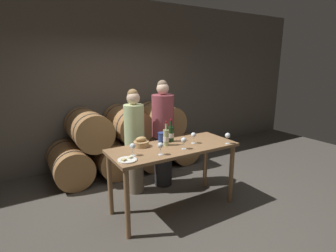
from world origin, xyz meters
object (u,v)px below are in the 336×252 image
object	(u,v)px
bread_basket	(141,143)
wine_glass_center	(184,141)
wine_glass_far_right	(228,136)
cheese_plate	(127,160)
person_right	(163,134)
wine_glass_right	(193,135)
blue_crock	(162,137)
wine_glass_far_left	(133,147)
wine_bottle_red	(171,134)
tasting_table	(173,155)
wine_glass_left	(160,146)
person_left	(135,141)
wine_bottle_white	(166,137)

from	to	relation	value
bread_basket	wine_glass_center	xyz separation A→B (m)	(0.43, -0.38, 0.06)
wine_glass_far_right	cheese_plate	bearing A→B (deg)	175.39
person_right	bread_basket	size ratio (longest dim) A/B	8.53
wine_glass_right	blue_crock	bearing A→B (deg)	140.77
bread_basket	wine_glass_far_left	xyz separation A→B (m)	(-0.24, -0.27, 0.06)
blue_crock	cheese_plate	size ratio (longest dim) A/B	0.62
wine_bottle_red	wine_glass_center	distance (m)	0.37
tasting_table	wine_glass_far_left	size ratio (longest dim) A/B	11.15
wine_glass_far_left	wine_glass_left	bearing A→B (deg)	-25.41
person_left	person_right	xyz separation A→B (m)	(0.50, -0.00, 0.04)
person_left	wine_glass_far_right	xyz separation A→B (m)	(0.95, -1.00, 0.18)
person_left	wine_glass_far_right	size ratio (longest dim) A/B	10.50
wine_glass_right	wine_glass_center	bearing A→B (deg)	-152.06
wine_bottle_red	wine_glass_right	world-z (taller)	wine_bottle_red
bread_basket	wine_glass_far_left	size ratio (longest dim) A/B	1.32
wine_bottle_red	wine_glass_far_right	bearing A→B (deg)	-39.13
tasting_table	wine_glass_right	bearing A→B (deg)	-5.06
wine_bottle_red	wine_bottle_white	world-z (taller)	wine_bottle_white
blue_crock	cheese_plate	world-z (taller)	blue_crock
wine_bottle_red	wine_glass_left	bearing A→B (deg)	-134.71
wine_glass_center	wine_glass_far_right	distance (m)	0.66
wine_bottle_red	bread_basket	xyz separation A→B (m)	(-0.46, 0.01, -0.06)
person_left	wine_bottle_red	distance (m)	0.63
wine_glass_center	blue_crock	bearing A→B (deg)	102.22
wine_glass_far_left	cheese_plate	bearing A→B (deg)	-136.22
bread_basket	wine_glass_right	size ratio (longest dim) A/B	1.32
wine_bottle_red	wine_glass_right	size ratio (longest dim) A/B	2.09
person_left	wine_glass_left	size ratio (longest dim) A/B	10.50
person_left	cheese_plate	world-z (taller)	person_left
cheese_plate	wine_glass_left	world-z (taller)	wine_glass_left
wine_bottle_white	person_left	bearing A→B (deg)	107.00
wine_glass_far_left	wine_bottle_white	bearing A→B (deg)	14.35
cheese_plate	wine_glass_far_right	world-z (taller)	wine_glass_far_right
tasting_table	wine_bottle_red	size ratio (longest dim) A/B	5.32
bread_basket	blue_crock	bearing A→B (deg)	6.43
wine_glass_left	blue_crock	bearing A→B (deg)	58.48
blue_crock	wine_glass_far_right	xyz separation A→B (m)	(0.73, -0.54, 0.04)
wine_bottle_red	wine_glass_far_right	world-z (taller)	wine_bottle_red
wine_bottle_white	person_right	bearing A→B (deg)	63.61
tasting_table	wine_glass_right	world-z (taller)	wine_glass_right
tasting_table	wine_glass_far_right	size ratio (longest dim) A/B	11.15
cheese_plate	wine_glass_center	size ratio (longest dim) A/B	1.44
bread_basket	wine_glass_center	bearing A→B (deg)	-41.27
person_left	wine_glass_right	world-z (taller)	person_left
cheese_plate	wine_glass_center	world-z (taller)	wine_glass_center
person_right	wine_glass_left	world-z (taller)	person_right
wine_glass_center	wine_glass_far_right	world-z (taller)	same
wine_glass_far_left	wine_glass_left	xyz separation A→B (m)	(0.30, -0.14, 0.00)
wine_glass_center	cheese_plate	bearing A→B (deg)	-179.36
person_left	blue_crock	world-z (taller)	person_left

